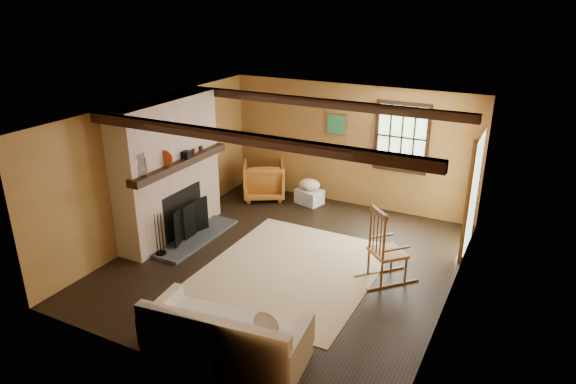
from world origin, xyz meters
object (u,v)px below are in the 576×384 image
Objects in this scene: rocking_chair at (385,250)px; laundry_basket at (309,197)px; fireplace at (170,175)px; sofa at (225,340)px; armchair at (264,180)px.

laundry_basket is (-2.23, 2.17, -0.34)m from rocking_chair.
sofa is at bearing -41.68° from fireplace.
fireplace reaches higher than laundry_basket.
rocking_chair is 0.60× the size of sofa.
armchair is (-0.98, -0.13, 0.23)m from laundry_basket.
sofa is at bearing 110.36° from rocking_chair.
rocking_chair is (3.78, 0.18, -0.61)m from fireplace.
fireplace reaches higher than rocking_chair.
fireplace reaches higher than armchair.
rocking_chair reaches higher than armchair.
armchair reaches higher than sofa.
armchair is (-2.12, 4.62, 0.11)m from sofa.
rocking_chair is at bearing 60.46° from sofa.
rocking_chair is at bearing 117.23° from armchair.
laundry_basket is (-1.14, 4.74, -0.12)m from sofa.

